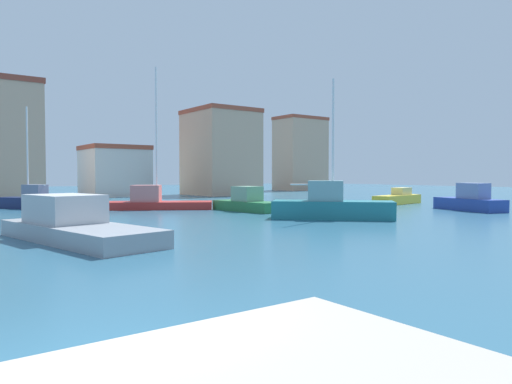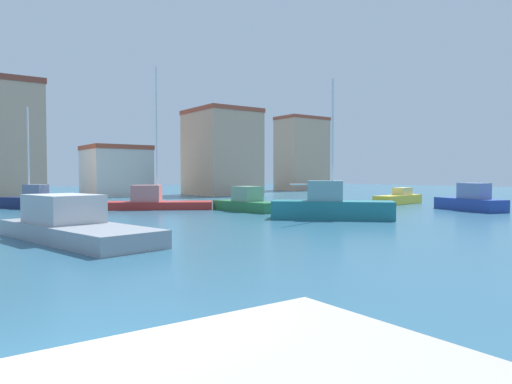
# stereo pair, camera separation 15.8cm
# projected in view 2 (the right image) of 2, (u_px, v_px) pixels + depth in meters

# --- Properties ---
(water) EXTENTS (160.00, 160.00, 0.00)m
(water) POSITION_uv_depth(u_px,v_px,m) (232.00, 212.00, 30.58)
(water) COLOR #285670
(water) RESTS_ON ground
(sailboat_red_near_pier) EXTENTS (7.81, 5.96, 10.04)m
(sailboat_red_near_pier) POSITION_uv_depth(u_px,v_px,m) (154.00, 201.00, 33.43)
(sailboat_red_near_pier) COLOR #B22823
(sailboat_red_near_pier) RESTS_ON water
(motorboat_green_center_channel) EXTENTS (2.41, 5.49, 1.67)m
(motorboat_green_center_channel) POSITION_uv_depth(u_px,v_px,m) (247.00, 203.00, 31.66)
(motorboat_green_center_channel) COLOR #28703D
(motorboat_green_center_channel) RESTS_ON water
(motorboat_yellow_far_left) EXTENTS (5.93, 2.50, 1.36)m
(motorboat_yellow_far_left) POSITION_uv_depth(u_px,v_px,m) (399.00, 198.00, 39.21)
(motorboat_yellow_far_left) COLOR gold
(motorboat_yellow_far_left) RESTS_ON water
(motorboat_blue_distant_north) EXTENTS (3.13, 5.44, 1.88)m
(motorboat_blue_distant_north) POSITION_uv_depth(u_px,v_px,m) (470.00, 201.00, 32.08)
(motorboat_blue_distant_north) COLOR #233D93
(motorboat_blue_distant_north) RESTS_ON water
(sailboat_navy_mid_harbor) EXTENTS (3.61, 4.46, 7.35)m
(sailboat_navy_mid_harbor) POSITION_uv_depth(u_px,v_px,m) (31.00, 200.00, 34.04)
(sailboat_navy_mid_harbor) COLOR #19234C
(sailboat_navy_mid_harbor) RESTS_ON water
(motorboat_grey_outer_mooring) EXTENTS (4.07, 8.40, 1.68)m
(motorboat_grey_outer_mooring) POSITION_uv_depth(u_px,v_px,m) (72.00, 224.00, 17.50)
(motorboat_grey_outer_mooring) COLOR gray
(motorboat_grey_outer_mooring) RESTS_ON water
(sailboat_teal_distant_east) EXTENTS (6.01, 6.05, 7.70)m
(sailboat_teal_distant_east) POSITION_uv_depth(u_px,v_px,m) (331.00, 206.00, 25.96)
(sailboat_teal_distant_east) COLOR #1E707A
(sailboat_teal_distant_east) RESTS_ON water
(warehouse_block) EXTENTS (6.62, 6.81, 5.77)m
(warehouse_block) POSITION_uv_depth(u_px,v_px,m) (116.00, 171.00, 54.06)
(warehouse_block) COLOR beige
(warehouse_block) RESTS_ON ground
(waterfront_apartments) EXTENTS (7.27, 8.16, 10.38)m
(waterfront_apartments) POSITION_uv_depth(u_px,v_px,m) (222.00, 152.00, 57.54)
(waterfront_apartments) COLOR tan
(waterfront_apartments) RESTS_ON ground
(yacht_club) EXTENTS (7.73, 5.23, 11.64)m
(yacht_club) POSITION_uv_depth(u_px,v_px,m) (302.00, 154.00, 75.19)
(yacht_club) COLOR tan
(yacht_club) RESTS_ON ground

